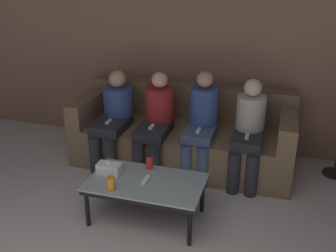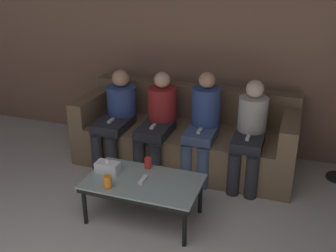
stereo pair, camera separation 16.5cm
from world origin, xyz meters
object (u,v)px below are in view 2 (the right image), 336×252
object	(u,v)px
coffee_table	(143,184)
seated_person_right_end	(250,131)
seated_person_mid_right	(203,122)
cup_near_left	(108,182)
couch	(186,137)
tissue_box	(108,167)
seated_person_mid_left	(158,119)
cup_near_right	(148,163)
game_remote	(143,179)
seated_person_left_end	(117,114)

from	to	relation	value
coffee_table	seated_person_right_end	size ratio (longest dim) A/B	0.94
seated_person_mid_right	cup_near_left	bearing A→B (deg)	-113.68
couch	tissue_box	xyz separation A→B (m)	(-0.40, -1.17, 0.13)
coffee_table	cup_near_left	world-z (taller)	cup_near_left
coffee_table	cup_near_left	xyz separation A→B (m)	(-0.24, -0.21, 0.10)
tissue_box	seated_person_right_end	xyz separation A→B (m)	(1.16, 0.95, 0.14)
tissue_box	seated_person_mid_left	size ratio (longest dim) A/B	0.20
seated_person_mid_right	seated_person_right_end	world-z (taller)	seated_person_mid_right
seated_person_mid_left	seated_person_right_end	xyz separation A→B (m)	(1.01, 0.01, -0.00)
coffee_table	seated_person_mid_right	world-z (taller)	seated_person_mid_right
tissue_box	seated_person_mid_left	world-z (taller)	seated_person_mid_left
cup_near_right	seated_person_mid_left	bearing A→B (deg)	103.11
cup_near_left	cup_near_right	world-z (taller)	cup_near_left
coffee_table	cup_near_left	size ratio (longest dim) A/B	9.13
coffee_table	seated_person_mid_left	xyz separation A→B (m)	(-0.22, 0.97, 0.24)
seated_person_right_end	game_remote	bearing A→B (deg)	-128.88
coffee_table	seated_person_mid_left	world-z (taller)	seated_person_mid_left
cup_near_left	seated_person_mid_right	size ratio (longest dim) A/B	0.10
cup_near_right	tissue_box	size ratio (longest dim) A/B	0.47
seated_person_mid_right	seated_person_mid_left	bearing A→B (deg)	-176.99
game_remote	seated_person_left_end	bearing A→B (deg)	126.58
coffee_table	seated_person_left_end	size ratio (longest dim) A/B	0.96
coffee_table	tissue_box	world-z (taller)	tissue_box
couch	coffee_table	size ratio (longest dim) A/B	2.39
game_remote	seated_person_left_end	world-z (taller)	seated_person_left_end
couch	cup_near_right	xyz separation A→B (m)	(-0.08, -0.97, 0.13)
cup_near_left	tissue_box	distance (m)	0.28
seated_person_right_end	seated_person_mid_right	bearing A→B (deg)	178.43
coffee_table	seated_person_mid_left	bearing A→B (deg)	102.62
game_remote	seated_person_mid_right	size ratio (longest dim) A/B	0.13
couch	seated_person_mid_right	xyz separation A→B (m)	(0.25, -0.21, 0.30)
coffee_table	cup_near_left	bearing A→B (deg)	-138.99
cup_near_right	cup_near_left	bearing A→B (deg)	-113.81
couch	seated_person_mid_left	size ratio (longest dim) A/B	2.25
cup_near_left	cup_near_right	xyz separation A→B (m)	(0.20, 0.44, -0.00)
cup_near_left	seated_person_left_end	size ratio (longest dim) A/B	0.11
cup_near_right	seated_person_right_end	bearing A→B (deg)	41.78
seated_person_mid_left	seated_person_right_end	distance (m)	1.01
game_remote	couch	bearing A→B (deg)	88.33
tissue_box	seated_person_mid_left	xyz separation A→B (m)	(0.15, 0.94, 0.14)
cup_near_right	seated_person_right_end	world-z (taller)	seated_person_right_end
couch	seated_person_left_end	distance (m)	0.84
seated_person_left_end	cup_near_left	bearing A→B (deg)	-67.91
seated_person_left_end	seated_person_mid_left	bearing A→B (deg)	-0.33
coffee_table	cup_near_left	distance (m)	0.33
cup_near_left	seated_person_mid_right	xyz separation A→B (m)	(0.53, 1.21, 0.16)
game_remote	coffee_table	bearing A→B (deg)	90.00
coffee_table	seated_person_left_end	distance (m)	1.23
tissue_box	seated_person_mid_right	distance (m)	1.18
tissue_box	cup_near_right	bearing A→B (deg)	31.69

